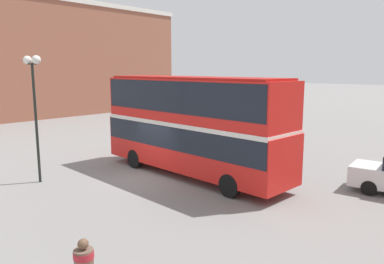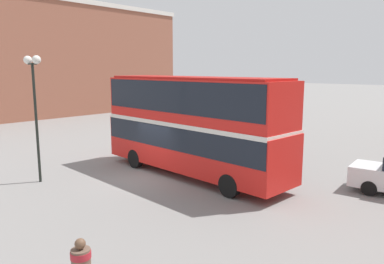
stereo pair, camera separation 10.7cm
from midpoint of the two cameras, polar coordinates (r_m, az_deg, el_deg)
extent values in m
plane|color=gray|center=(18.28, -7.41, -7.00)|extent=(240.00, 240.00, 0.00)
cube|color=#935642|center=(46.60, -23.02, 9.95)|extent=(10.17, 34.70, 12.16)
cube|color=silver|center=(47.15, -23.55, 17.65)|extent=(10.47, 35.00, 0.50)
cube|color=red|center=(18.26, 0.17, -2.04)|extent=(10.66, 3.24, 2.19)
cube|color=red|center=(17.95, 0.17, 4.71)|extent=(10.49, 3.16, 2.12)
cube|color=black|center=(18.17, 0.17, -0.51)|extent=(10.55, 3.27, 1.08)
cube|color=black|center=(17.93, 0.17, 5.53)|extent=(10.34, 3.18, 1.45)
cube|color=silver|center=(18.07, 0.17, 1.45)|extent=(10.55, 3.26, 0.20)
cube|color=#B11A15|center=(17.89, 0.17, 8.26)|extent=(10.01, 2.95, 0.10)
cylinder|color=black|center=(17.24, 10.81, -6.42)|extent=(1.01, 0.37, 0.99)
cylinder|color=black|center=(15.51, 5.94, -8.12)|extent=(1.01, 0.37, 0.99)
cylinder|color=black|center=(21.50, -3.56, -3.06)|extent=(1.01, 0.37, 0.99)
cylinder|color=black|center=(20.14, -8.47, -4.02)|extent=(1.01, 0.37, 0.99)
cylinder|color=brown|center=(8.59, -16.17, -18.77)|extent=(0.56, 0.56, 0.67)
cylinder|color=#B2232D|center=(8.49, -16.24, -17.50)|extent=(0.60, 0.60, 0.15)
sphere|color=brown|center=(8.38, -16.32, -16.03)|extent=(0.23, 0.23, 0.23)
cylinder|color=black|center=(17.34, 25.55, -7.73)|extent=(0.65, 0.28, 0.63)
cylinder|color=black|center=(18.82, 26.47, -6.47)|extent=(0.65, 0.28, 0.63)
cube|color=maroon|center=(26.93, 6.70, -0.18)|extent=(4.77, 2.34, 0.79)
cube|color=black|center=(26.95, 6.44, 1.23)|extent=(2.57, 1.89, 0.51)
cylinder|color=black|center=(26.68, 10.10, -1.12)|extent=(0.63, 0.29, 0.60)
cylinder|color=black|center=(25.47, 7.83, -1.57)|extent=(0.63, 0.29, 0.60)
cylinder|color=black|center=(28.52, 5.67, -0.33)|extent=(0.63, 0.29, 0.60)
cylinder|color=black|center=(27.40, 3.36, -0.71)|extent=(0.63, 0.29, 0.60)
cylinder|color=black|center=(18.40, -22.46, 1.16)|extent=(0.12, 0.12, 5.46)
cylinder|color=black|center=(18.24, -23.00, 9.52)|extent=(0.84, 0.06, 0.06)
sphere|color=white|center=(18.62, -23.60, 10.03)|extent=(0.38, 0.38, 0.38)
sphere|color=white|center=(17.86, -22.45, 10.15)|extent=(0.38, 0.38, 0.38)
camera|label=1|loc=(0.05, -89.83, 0.03)|focal=35.00mm
camera|label=2|loc=(0.05, 90.17, -0.03)|focal=35.00mm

